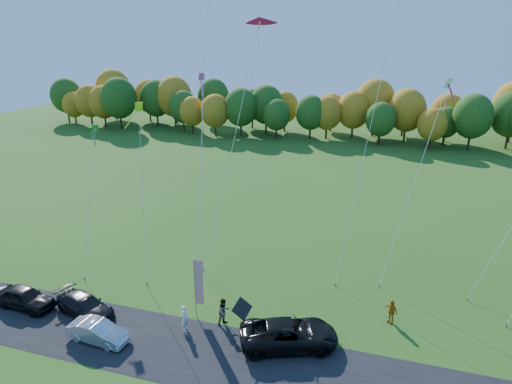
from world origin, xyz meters
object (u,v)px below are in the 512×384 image
(feather_flag, at_px, (198,281))
(black_suv, at_px, (289,334))
(person_east, at_px, (391,311))
(silver_sedan, at_px, (98,332))

(feather_flag, bearing_deg, black_suv, -10.37)
(black_suv, bearing_deg, feather_flag, 58.45)
(black_suv, xyz_separation_m, feather_flag, (-6.51, 1.19, 1.86))
(person_east, height_order, feather_flag, feather_flag)
(black_suv, bearing_deg, person_east, -74.95)
(black_suv, distance_m, silver_sedan, 11.91)
(person_east, bearing_deg, black_suv, -103.99)
(black_suv, relative_size, silver_sedan, 1.50)
(black_suv, height_order, person_east, person_east)
(person_east, bearing_deg, silver_sedan, -117.13)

